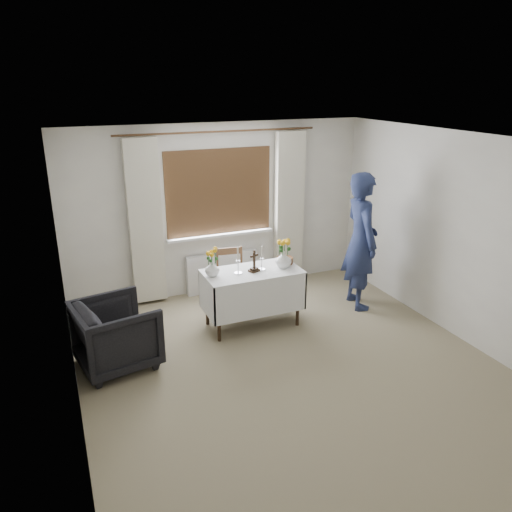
{
  "coord_description": "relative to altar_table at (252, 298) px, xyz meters",
  "views": [
    {
      "loc": [
        -2.25,
        -4.27,
        3.07
      ],
      "look_at": [
        -0.04,
        0.99,
        1.03
      ],
      "focal_mm": 35.0,
      "sensor_mm": 36.0,
      "label": 1
    }
  ],
  "objects": [
    {
      "name": "candlestick_left",
      "position": [
        -0.2,
        -0.01,
        0.56
      ],
      "size": [
        0.12,
        0.12,
        0.35
      ],
      "primitive_type": null,
      "rotation": [
        0.0,
        0.0,
        0.18
      ],
      "color": "silver",
      "rests_on": "altar_table"
    },
    {
      "name": "candlestick_right",
      "position": [
        0.13,
        -0.01,
        0.54
      ],
      "size": [
        0.1,
        0.1,
        0.32
      ],
      "primitive_type": null,
      "rotation": [
        0.0,
        0.0,
        0.1
      ],
      "color": "silver",
      "rests_on": "altar_table"
    },
    {
      "name": "flower_vase_right",
      "position": [
        0.42,
        -0.04,
        0.49
      ],
      "size": [
        0.28,
        0.28,
        0.22
      ],
      "primitive_type": "imported",
      "rotation": [
        0.0,
        0.0,
        -0.43
      ],
      "color": "white",
      "rests_on": "altar_table"
    },
    {
      "name": "wooden_chair",
      "position": [
        -0.08,
        0.54,
        0.05
      ],
      "size": [
        0.45,
        0.45,
        0.87
      ],
      "primitive_type": null,
      "rotation": [
        0.0,
        0.0,
        -0.14
      ],
      "color": "#4F341B",
      "rests_on": "ground"
    },
    {
      "name": "person",
      "position": [
        1.62,
        0.0,
        0.58
      ],
      "size": [
        0.57,
        0.77,
        1.91
      ],
      "primitive_type": "imported",
      "rotation": [
        0.0,
        0.0,
        1.4
      ],
      "color": "navy",
      "rests_on": "ground"
    },
    {
      "name": "ground",
      "position": [
        0.01,
        -1.19,
        -0.38
      ],
      "size": [
        5.0,
        5.0,
        0.0
      ],
      "primitive_type": "plane",
      "color": "gray",
      "rests_on": "ground"
    },
    {
      "name": "wicker_basket",
      "position": [
        0.5,
        0.09,
        0.42
      ],
      "size": [
        0.25,
        0.25,
        0.08
      ],
      "primitive_type": "cylinder",
      "rotation": [
        0.0,
        0.0,
        -0.15
      ],
      "color": "brown",
      "rests_on": "altar_table"
    },
    {
      "name": "armchair",
      "position": [
        -1.77,
        -0.31,
        0.0
      ],
      "size": [
        0.99,
        0.97,
        0.77
      ],
      "primitive_type": "imported",
      "rotation": [
        0.0,
        0.0,
        1.76
      ],
      "color": "black",
      "rests_on": "ground"
    },
    {
      "name": "flower_vase_left",
      "position": [
        -0.52,
        0.04,
        0.48
      ],
      "size": [
        0.19,
        0.19,
        0.19
      ],
      "primitive_type": "imported",
      "rotation": [
        0.0,
        0.0,
        -0.04
      ],
      "color": "white",
      "rests_on": "altar_table"
    },
    {
      "name": "radiator",
      "position": [
        0.01,
        1.23,
        -0.08
      ],
      "size": [
        1.1,
        0.1,
        0.6
      ],
      "primitive_type": "cube",
      "color": "silver",
      "rests_on": "ground"
    },
    {
      "name": "altar_table",
      "position": [
        0.0,
        0.0,
        0.0
      ],
      "size": [
        1.24,
        0.64,
        0.76
      ],
      "primitive_type": "cube",
      "color": "white",
      "rests_on": "ground"
    },
    {
      "name": "wooden_cross",
      "position": [
        0.02,
        -0.03,
        0.52
      ],
      "size": [
        0.16,
        0.14,
        0.28
      ],
      "primitive_type": null,
      "rotation": [
        0.0,
        0.0,
        0.37
      ],
      "color": "black",
      "rests_on": "altar_table"
    }
  ]
}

